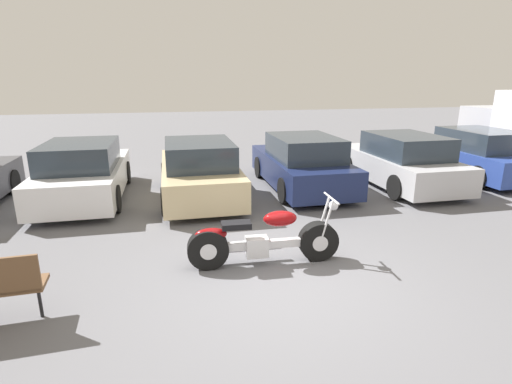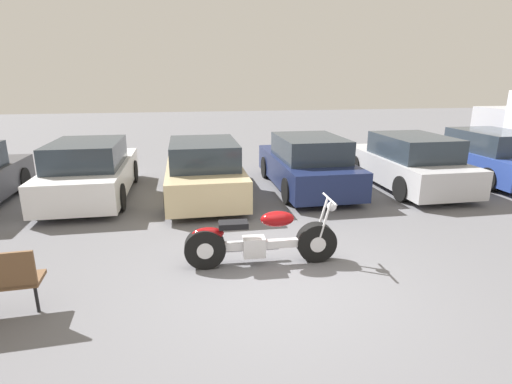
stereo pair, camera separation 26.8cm
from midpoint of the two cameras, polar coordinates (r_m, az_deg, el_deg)
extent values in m
plane|color=slate|center=(5.86, 4.69, -12.42)|extent=(60.00, 60.00, 0.00)
cylinder|color=black|center=(6.37, 9.79, -7.08)|extent=(0.63, 0.22, 0.62)
cylinder|color=silver|center=(6.37, 9.79, -7.08)|extent=(0.26, 0.23, 0.25)
cylinder|color=black|center=(6.09, -6.04, -8.03)|extent=(0.63, 0.22, 0.62)
cylinder|color=silver|center=(6.09, -6.04, -8.03)|extent=(0.26, 0.23, 0.25)
cube|color=silver|center=(6.17, 2.07, -7.49)|extent=(1.32, 0.16, 0.12)
cube|color=silver|center=(6.16, 0.95, -7.81)|extent=(0.35, 0.25, 0.30)
ellipsoid|color=maroon|center=(6.06, 4.34, -3.85)|extent=(0.53, 0.30, 0.24)
cube|color=black|center=(5.98, -1.99, -4.70)|extent=(0.45, 0.26, 0.09)
ellipsoid|color=maroon|center=(6.00, -5.62, -5.99)|extent=(0.49, 0.22, 0.20)
cylinder|color=silver|center=(6.19, 10.99, -4.37)|extent=(0.22, 0.04, 0.71)
cylinder|color=silver|center=(6.35, 10.48, -3.81)|extent=(0.22, 0.04, 0.71)
cylinder|color=silver|center=(6.19, 11.69, -1.00)|extent=(0.06, 0.62, 0.03)
sphere|color=silver|center=(6.24, 11.97, -2.04)|extent=(0.15, 0.15, 0.15)
cylinder|color=silver|center=(6.30, -1.43, -8.20)|extent=(1.32, 0.13, 0.08)
cylinder|color=black|center=(11.65, -29.85, 1.55)|extent=(0.20, 0.60, 0.60)
cube|color=white|center=(10.33, -21.72, 2.01)|extent=(1.72, 4.08, 0.67)
cube|color=#28333D|center=(9.98, -22.34, 5.09)|extent=(1.51, 2.12, 0.56)
cylinder|color=black|center=(11.75, -24.29, 2.38)|extent=(0.20, 0.60, 0.60)
cylinder|color=black|center=(11.46, -16.54, 2.83)|extent=(0.20, 0.60, 0.60)
cylinder|color=black|center=(9.40, -27.81, -1.21)|extent=(0.20, 0.60, 0.60)
cylinder|color=black|center=(9.03, -18.14, -0.76)|extent=(0.20, 0.60, 0.60)
cube|color=#C6B284|center=(9.74, -6.69, 2.25)|extent=(1.72, 4.08, 0.67)
cube|color=#28333D|center=(9.37, -6.71, 5.55)|extent=(1.51, 2.12, 0.56)
cylinder|color=black|center=(11.00, -11.25, 2.66)|extent=(0.20, 0.60, 0.60)
cylinder|color=black|center=(11.08, -2.96, 3.04)|extent=(0.20, 0.60, 0.60)
cylinder|color=black|center=(8.56, -11.44, -1.18)|extent=(0.20, 0.60, 0.60)
cylinder|color=black|center=(8.66, -0.82, -0.65)|extent=(0.20, 0.60, 0.60)
cube|color=#19234C|center=(10.49, 7.88, 3.20)|extent=(1.72, 4.08, 0.67)
cube|color=#28333D|center=(10.14, 8.43, 6.28)|extent=(1.51, 2.12, 0.56)
cylinder|color=black|center=(11.52, 2.12, 3.55)|extent=(0.20, 0.60, 0.60)
cylinder|color=black|center=(11.95, 9.64, 3.79)|extent=(0.20, 0.60, 0.60)
cylinder|color=black|center=(9.13, 5.49, 0.16)|extent=(0.20, 0.60, 0.60)
cylinder|color=black|center=(9.68, 14.64, 0.62)|extent=(0.20, 0.60, 0.60)
cube|color=#BCBCC1|center=(11.33, 21.28, 3.20)|extent=(1.72, 4.08, 0.67)
cube|color=#28333D|center=(11.02, 22.25, 6.03)|extent=(1.51, 2.12, 0.56)
cylinder|color=black|center=(12.08, 14.88, 3.61)|extent=(0.20, 0.60, 0.60)
cylinder|color=black|center=(12.83, 21.37, 3.75)|extent=(0.20, 0.60, 0.60)
cylinder|color=black|center=(9.91, 20.94, 0.43)|extent=(0.20, 0.60, 0.60)
cylinder|color=black|center=(10.82, 28.23, 0.80)|extent=(0.20, 0.60, 0.60)
cube|color=#2D479E|center=(13.24, 30.18, 3.83)|extent=(1.72, 4.08, 0.67)
cube|color=#28333D|center=(12.96, 31.24, 6.24)|extent=(1.51, 2.12, 0.56)
cylinder|color=black|center=(13.78, 24.20, 4.22)|extent=(0.20, 0.60, 0.60)
cylinder|color=black|center=(14.73, 29.36, 4.25)|extent=(0.20, 0.60, 0.60)
cylinder|color=black|center=(11.82, 30.95, 1.58)|extent=(0.20, 0.60, 0.60)
cylinder|color=black|center=(15.90, 30.16, 5.32)|extent=(0.24, 0.85, 0.85)
cylinder|color=black|center=(5.64, -27.68, -12.97)|extent=(0.04, 0.04, 0.45)
camera|label=1|loc=(0.13, -88.91, 0.31)|focal=28.00mm
camera|label=2|loc=(0.13, 91.09, -0.31)|focal=28.00mm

